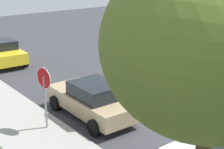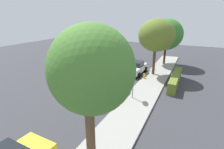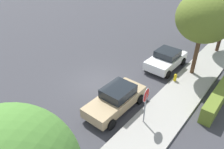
% 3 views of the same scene
% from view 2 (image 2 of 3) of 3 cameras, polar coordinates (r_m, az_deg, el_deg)
% --- Properties ---
extents(ground_plane, '(60.00, 60.00, 0.00)m').
position_cam_2_polar(ground_plane, '(17.82, -6.47, -3.26)').
color(ground_plane, '#38383D').
extents(sidewalk_curb, '(32.00, 2.58, 0.14)m').
position_cam_2_polar(sidewalk_curb, '(15.82, 10.36, -6.14)').
color(sidewalk_curb, '#9E9B93').
rests_on(sidewalk_curb, ground_plane).
extents(stop_sign, '(0.80, 0.13, 2.48)m').
position_cam_2_polar(stop_sign, '(14.14, 6.91, -1.84)').
color(stop_sign, gray).
rests_on(stop_sign, ground_plane).
extents(parked_car_tan, '(4.29, 2.02, 1.50)m').
position_cam_2_polar(parked_car_tan, '(15.26, -0.48, -3.97)').
color(parked_car_tan, tan).
rests_on(parked_car_tan, ground_plane).
extents(parked_car_white, '(3.94, 2.19, 1.47)m').
position_cam_2_polar(parked_car_white, '(21.02, 7.51, 2.30)').
color(parked_car_white, white).
rests_on(parked_car_white, ground_plane).
extents(street_tree_near_corner, '(4.45, 4.45, 6.29)m').
position_cam_2_polar(street_tree_near_corner, '(25.14, 17.22, 12.40)').
color(street_tree_near_corner, '#422D1E').
rests_on(street_tree_near_corner, ground_plane).
extents(street_tree_mid_block, '(3.17, 3.17, 6.48)m').
position_cam_2_polar(street_tree_mid_block, '(6.32, -6.59, 1.18)').
color(street_tree_mid_block, brown).
rests_on(street_tree_mid_block, ground_plane).
extents(street_tree_far, '(3.95, 3.95, 6.35)m').
position_cam_2_polar(street_tree_far, '(19.99, 14.34, 12.27)').
color(street_tree_far, '#513823').
rests_on(street_tree_far, ground_plane).
extents(fire_hydrant, '(0.30, 0.22, 0.72)m').
position_cam_2_polar(fire_hydrant, '(19.28, 10.44, -0.59)').
color(fire_hydrant, gold).
rests_on(fire_hydrant, ground_plane).
extents(front_yard_hedge, '(5.81, 0.71, 1.08)m').
position_cam_2_polar(front_yard_hedge, '(18.61, 19.90, -1.56)').
color(front_yard_hedge, olive).
rests_on(front_yard_hedge, ground_plane).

